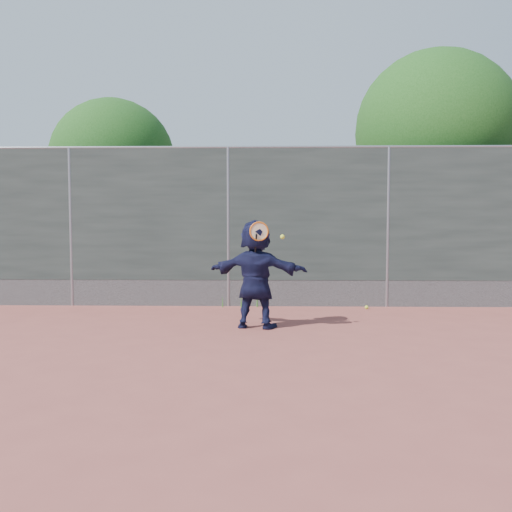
{
  "coord_description": "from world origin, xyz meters",
  "views": [
    {
      "loc": [
        0.79,
        -7.25,
        1.71
      ],
      "look_at": [
        0.58,
        1.41,
        1.1
      ],
      "focal_mm": 40.0,
      "sensor_mm": 36.0,
      "label": 1
    }
  ],
  "objects": [
    {
      "name": "swing_action",
      "position": [
        0.66,
        1.2,
        1.46
      ],
      "size": [
        0.53,
        0.15,
        0.51
      ],
      "color": "orange",
      "rests_on": "ground"
    },
    {
      "name": "player",
      "position": [
        0.58,
        1.41,
        0.83
      ],
      "size": [
        1.61,
        0.82,
        1.66
      ],
      "primitive_type": "imported",
      "rotation": [
        0.0,
        0.0,
        2.91
      ],
      "color": "#141637",
      "rests_on": "ground"
    },
    {
      "name": "tree_right",
      "position": [
        4.68,
        5.75,
        3.49
      ],
      "size": [
        3.78,
        3.6,
        5.39
      ],
      "color": "#382314",
      "rests_on": "ground"
    },
    {
      "name": "fence",
      "position": [
        -0.0,
        3.5,
        1.58
      ],
      "size": [
        20.0,
        0.06,
        3.03
      ],
      "color": "#38423D",
      "rests_on": "ground"
    },
    {
      "name": "ground",
      "position": [
        0.0,
        0.0,
        0.0
      ],
      "size": [
        80.0,
        80.0,
        0.0
      ],
      "primitive_type": "plane",
      "color": "#9E4C42",
      "rests_on": "ground"
    },
    {
      "name": "weed_clump",
      "position": [
        0.29,
        3.38,
        0.13
      ],
      "size": [
        0.68,
        0.07,
        0.3
      ],
      "color": "#387226",
      "rests_on": "ground"
    },
    {
      "name": "tree_left",
      "position": [
        -2.85,
        6.55,
        2.94
      ],
      "size": [
        3.15,
        3.0,
        4.53
      ],
      "color": "#382314",
      "rests_on": "ground"
    },
    {
      "name": "ball_ground",
      "position": [
        2.57,
        3.2,
        0.03
      ],
      "size": [
        0.07,
        0.07,
        0.07
      ],
      "primitive_type": "sphere",
      "color": "#CCE432",
      "rests_on": "ground"
    }
  ]
}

